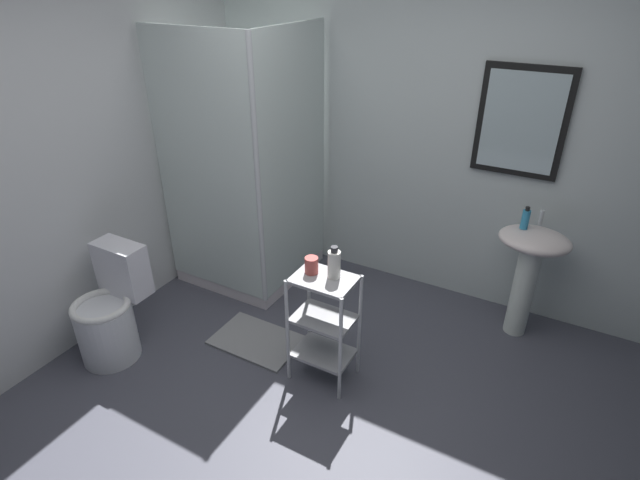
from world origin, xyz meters
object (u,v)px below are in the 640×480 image
object	(u,v)px
toilet	(111,314)
rinse_cup	(311,265)
lotion_bottle_white	(334,264)
pedestal_sink	(530,262)
hand_soap_bottle	(525,219)
shower_stall	(252,228)
storage_cart	(324,320)
bath_mat	(257,340)

from	to	relation	value
toilet	rinse_cup	size ratio (longest dim) A/B	7.53
lotion_bottle_white	pedestal_sink	bearing A→B (deg)	47.25
hand_soap_bottle	rinse_cup	bearing A→B (deg)	-133.60
pedestal_sink	rinse_cup	size ratio (longest dim) A/B	8.03
shower_stall	rinse_cup	distance (m)	1.26
toilet	storage_cart	size ratio (longest dim) A/B	1.03
lotion_bottle_white	rinse_cup	distance (m)	0.14
hand_soap_bottle	bath_mat	distance (m)	1.99
pedestal_sink	bath_mat	xyz separation A→B (m)	(-1.56, -1.01, -0.57)
storage_cart	bath_mat	size ratio (longest dim) A/B	1.23
hand_soap_bottle	shower_stall	bearing A→B (deg)	-170.53
shower_stall	hand_soap_bottle	size ratio (longest dim) A/B	13.01
rinse_cup	bath_mat	bearing A→B (deg)	175.59
pedestal_sink	rinse_cup	distance (m)	1.52
toilet	rinse_cup	xyz separation A→B (m)	(1.24, 0.50, 0.48)
rinse_cup	hand_soap_bottle	bearing A→B (deg)	46.40
storage_cart	lotion_bottle_white	xyz separation A→B (m)	(0.04, 0.04, 0.39)
pedestal_sink	lotion_bottle_white	size ratio (longest dim) A/B	4.05
pedestal_sink	bath_mat	distance (m)	1.94
pedestal_sink	storage_cart	xyz separation A→B (m)	(-0.99, -1.07, -0.14)
toilet	lotion_bottle_white	size ratio (longest dim) A/B	3.80
toilet	bath_mat	distance (m)	0.99
hand_soap_bottle	pedestal_sink	bearing A→B (deg)	-2.23
storage_cart	rinse_cup	size ratio (longest dim) A/B	7.33
toilet	bath_mat	xyz separation A→B (m)	(0.77, 0.54, -0.31)
shower_stall	bath_mat	xyz separation A→B (m)	(0.50, -0.68, -0.45)
toilet	hand_soap_bottle	bearing A→B (deg)	34.70
toilet	hand_soap_bottle	distance (m)	2.78
shower_stall	toilet	distance (m)	1.26
shower_stall	bath_mat	size ratio (longest dim) A/B	3.33
shower_stall	toilet	size ratio (longest dim) A/B	2.63
hand_soap_bottle	rinse_cup	world-z (taller)	hand_soap_bottle
lotion_bottle_white	bath_mat	world-z (taller)	lotion_bottle_white
toilet	lotion_bottle_white	xyz separation A→B (m)	(1.38, 0.52, 0.51)
pedestal_sink	lotion_bottle_white	xyz separation A→B (m)	(-0.95, -1.03, 0.25)
pedestal_sink	hand_soap_bottle	world-z (taller)	hand_soap_bottle
storage_cart	hand_soap_bottle	distance (m)	1.47
toilet	storage_cart	bearing A→B (deg)	19.93
toilet	hand_soap_bottle	size ratio (longest dim) A/B	4.94
rinse_cup	toilet	bearing A→B (deg)	-158.00
rinse_cup	pedestal_sink	bearing A→B (deg)	44.00
rinse_cup	storage_cart	bearing A→B (deg)	-10.83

